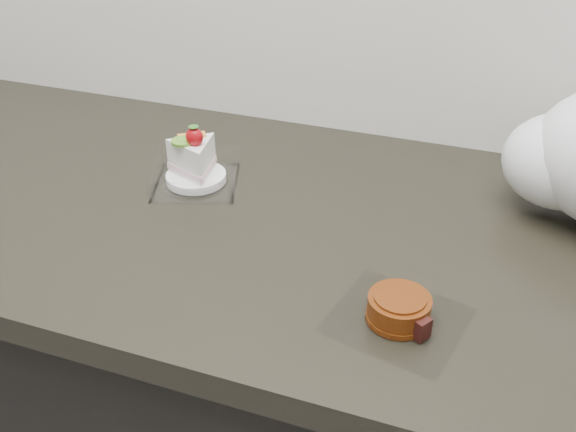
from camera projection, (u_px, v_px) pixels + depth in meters
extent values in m
cube|color=black|center=(297.00, 228.00, 0.93)|extent=(2.04, 0.64, 0.04)
cube|color=white|center=(197.00, 182.00, 1.01)|extent=(0.16, 0.16, 0.00)
cylinder|color=white|center=(196.00, 177.00, 1.00)|extent=(0.09, 0.09, 0.01)
ellipsoid|color=#B20B14|center=(194.00, 137.00, 0.96)|extent=(0.03, 0.02, 0.03)
cone|color=#2D7223|center=(194.00, 129.00, 0.95)|extent=(0.02, 0.02, 0.01)
cylinder|color=#6EA830|center=(182.00, 141.00, 0.96)|extent=(0.03, 0.03, 0.00)
cube|color=orange|center=(192.00, 136.00, 0.98)|extent=(0.04, 0.04, 0.00)
cube|color=white|center=(398.00, 319.00, 0.74)|extent=(0.17, 0.16, 0.00)
cylinder|color=#68260C|center=(399.00, 309.00, 0.73)|extent=(0.08, 0.08, 0.03)
cylinder|color=#68260C|center=(398.00, 316.00, 0.73)|extent=(0.08, 0.08, 0.01)
cylinder|color=#68260C|center=(400.00, 297.00, 0.72)|extent=(0.06, 0.06, 0.00)
cube|color=black|center=(420.00, 327.00, 0.70)|extent=(0.03, 0.03, 0.03)
ellipsoid|color=white|center=(562.00, 161.00, 0.89)|extent=(0.18, 0.16, 0.13)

